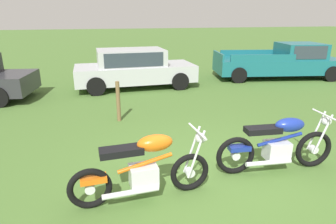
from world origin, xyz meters
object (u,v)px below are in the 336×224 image
object	(u,v)px
fence_post_wooden	(118,102)
pickup_truck_teal	(284,61)
motorcycle_orange	(144,169)
motorcycle_blue	(278,145)
car_silver	(134,66)

from	to	relation	value
fence_post_wooden	pickup_truck_teal	bearing A→B (deg)	25.56
motorcycle_orange	motorcycle_blue	size ratio (longest dim) A/B	0.99
motorcycle_orange	pickup_truck_teal	size ratio (longest dim) A/B	0.38
motorcycle_blue	pickup_truck_teal	world-z (taller)	pickup_truck_teal
motorcycle_blue	pickup_truck_teal	distance (m)	8.56
motorcycle_orange	car_silver	bearing A→B (deg)	80.43
motorcycle_orange	motorcycle_blue	xyz separation A→B (m)	(2.38, 0.21, -0.01)
motorcycle_orange	fence_post_wooden	xyz separation A→B (m)	(0.00, 3.47, 0.02)
car_silver	pickup_truck_teal	distance (m)	6.55
pickup_truck_teal	fence_post_wooden	distance (m)	8.32
car_silver	fence_post_wooden	bearing A→B (deg)	-105.04
car_silver	fence_post_wooden	world-z (taller)	car_silver
motorcycle_blue	fence_post_wooden	distance (m)	4.03
motorcycle_orange	fence_post_wooden	distance (m)	3.47
fence_post_wooden	motorcycle_blue	bearing A→B (deg)	-53.86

